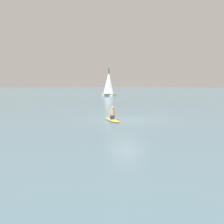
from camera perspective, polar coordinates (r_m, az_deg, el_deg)
ground_plane at (r=18.14m, az=3.44°, el=-1.92°), size 400.00×400.00×0.00m
surfboard at (r=17.94m, az=0.07°, el=-1.84°), size 1.70×2.68×0.11m
person_paddler at (r=17.87m, az=0.07°, el=-0.31°), size 0.40×0.39×0.95m
sailboat_near_right at (r=54.81m, az=-0.76°, el=6.75°), size 2.64×3.62×6.25m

